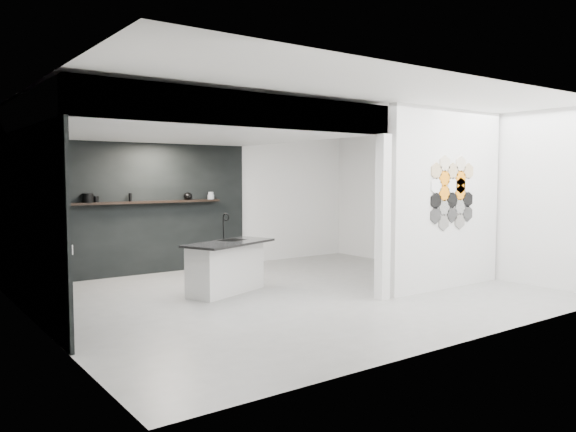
# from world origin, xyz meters

# --- Properties ---
(floor) EXTENTS (7.00, 6.00, 0.01)m
(floor) POSITION_xyz_m (0.00, 0.00, -0.01)
(floor) COLOR slate
(partition_panel) EXTENTS (2.45, 0.15, 2.80)m
(partition_panel) POSITION_xyz_m (2.23, -1.00, 1.40)
(partition_panel) COLOR silver
(partition_panel) RESTS_ON floor
(bay_clad_back) EXTENTS (4.40, 0.04, 2.35)m
(bay_clad_back) POSITION_xyz_m (-1.30, 2.97, 1.18)
(bay_clad_back) COLOR black
(bay_clad_back) RESTS_ON floor
(bay_clad_left) EXTENTS (0.04, 4.00, 2.35)m
(bay_clad_left) POSITION_xyz_m (-3.47, 1.00, 1.18)
(bay_clad_left) COLOR black
(bay_clad_left) RESTS_ON floor
(bulkhead) EXTENTS (4.40, 4.00, 0.40)m
(bulkhead) POSITION_xyz_m (-1.30, 1.00, 2.55)
(bulkhead) COLOR silver
(bulkhead) RESTS_ON corner_column
(corner_column) EXTENTS (0.16, 0.16, 2.35)m
(corner_column) POSITION_xyz_m (0.82, -1.00, 1.18)
(corner_column) COLOR silver
(corner_column) RESTS_ON floor
(fascia_beam) EXTENTS (4.40, 0.16, 0.40)m
(fascia_beam) POSITION_xyz_m (-1.30, -0.92, 2.55)
(fascia_beam) COLOR silver
(fascia_beam) RESTS_ON corner_column
(wall_basin) EXTENTS (0.40, 0.60, 0.12)m
(wall_basin) POSITION_xyz_m (-3.24, 0.80, 0.85)
(wall_basin) COLOR silver
(wall_basin) RESTS_ON bay_clad_left
(display_shelf) EXTENTS (3.00, 0.15, 0.04)m
(display_shelf) POSITION_xyz_m (-1.20, 2.87, 1.30)
(display_shelf) COLOR black
(display_shelf) RESTS_ON bay_clad_back
(kitchen_island) EXTENTS (1.61, 1.14, 1.19)m
(kitchen_island) POSITION_xyz_m (-0.77, 0.69, 0.40)
(kitchen_island) COLOR silver
(kitchen_island) RESTS_ON floor
(stockpot) EXTENTS (0.19, 0.19, 0.15)m
(stockpot) POSITION_xyz_m (-2.15, 2.87, 1.40)
(stockpot) COLOR black
(stockpot) RESTS_ON display_shelf
(kettle) EXTENTS (0.20, 0.20, 0.14)m
(kettle) POSITION_xyz_m (-0.33, 2.87, 1.39)
(kettle) COLOR black
(kettle) RESTS_ON display_shelf
(glass_bowl) EXTENTS (0.15, 0.15, 0.09)m
(glass_bowl) POSITION_xyz_m (0.15, 2.87, 1.36)
(glass_bowl) COLOR gray
(glass_bowl) RESTS_ON display_shelf
(glass_vase) EXTENTS (0.13, 0.13, 0.14)m
(glass_vase) POSITION_xyz_m (0.15, 2.87, 1.39)
(glass_vase) COLOR gray
(glass_vase) RESTS_ON display_shelf
(bottle_dark) EXTENTS (0.07, 0.07, 0.15)m
(bottle_dark) POSITION_xyz_m (-1.43, 2.87, 1.39)
(bottle_dark) COLOR black
(bottle_dark) RESTS_ON display_shelf
(utensil_cup) EXTENTS (0.10, 0.10, 0.11)m
(utensil_cup) POSITION_xyz_m (-2.01, 2.87, 1.37)
(utensil_cup) COLOR black
(utensil_cup) RESTS_ON display_shelf
(hex_tile_cluster) EXTENTS (1.04, 0.02, 1.16)m
(hex_tile_cluster) POSITION_xyz_m (2.26, -1.09, 1.50)
(hex_tile_cluster) COLOR #2D2D2D
(hex_tile_cluster) RESTS_ON partition_panel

